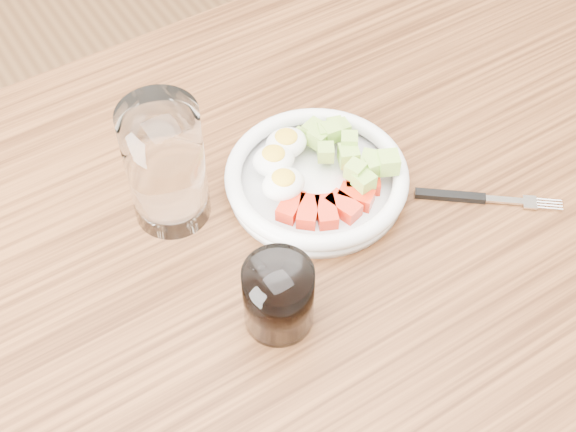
# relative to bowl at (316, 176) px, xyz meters

# --- Properties ---
(dining_table) EXTENTS (1.50, 0.90, 0.77)m
(dining_table) POSITION_rel_bowl_xyz_m (-0.06, -0.05, -0.12)
(dining_table) COLOR brown
(dining_table) RESTS_ON ground
(bowl) EXTENTS (0.24, 0.24, 0.06)m
(bowl) POSITION_rel_bowl_xyz_m (0.00, 0.00, 0.00)
(bowl) COLOR white
(bowl) RESTS_ON dining_table
(fork) EXTENTS (0.16, 0.13, 0.01)m
(fork) POSITION_rel_bowl_xyz_m (0.16, -0.12, -0.02)
(fork) COLOR black
(fork) RESTS_ON dining_table
(water_glass) EXTENTS (0.10, 0.10, 0.17)m
(water_glass) POSITION_rel_bowl_xyz_m (-0.17, 0.06, 0.06)
(water_glass) COLOR white
(water_glass) RESTS_ON dining_table
(coffee_glass) EXTENTS (0.08, 0.08, 0.09)m
(coffee_glass) POSITION_rel_bowl_xyz_m (-0.14, -0.14, 0.02)
(coffee_glass) COLOR white
(coffee_glass) RESTS_ON dining_table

